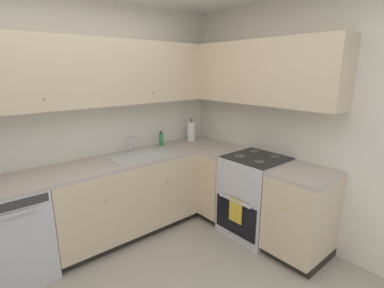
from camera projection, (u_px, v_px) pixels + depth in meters
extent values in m
cube|color=silver|center=(70.00, 125.00, 3.00)|extent=(3.78, 0.05, 2.56)
cube|color=silver|center=(307.00, 126.00, 2.96)|extent=(0.05, 3.31, 2.56)
cube|color=silver|center=(11.00, 234.00, 2.53)|extent=(0.60, 0.60, 0.87)
cube|color=#333333|center=(10.00, 206.00, 2.21)|extent=(0.55, 0.01, 0.07)
cube|color=silver|center=(12.00, 215.00, 2.22)|extent=(0.36, 0.02, 0.02)
cube|color=beige|center=(126.00, 194.00, 3.23)|extent=(1.64, 0.60, 0.78)
cube|color=black|center=(127.00, 228.00, 3.36)|extent=(1.64, 0.54, 0.09)
sphere|color=tan|center=(106.00, 201.00, 2.73)|extent=(0.02, 0.02, 0.02)
sphere|color=tan|center=(167.00, 183.00, 3.18)|extent=(0.02, 0.02, 0.02)
cube|color=#B7A89E|center=(123.00, 160.00, 3.12)|extent=(2.85, 0.60, 0.03)
cube|color=beige|center=(223.00, 182.00, 3.59)|extent=(0.60, 0.31, 0.78)
cube|color=black|center=(224.00, 212.00, 3.72)|extent=(0.54, 0.31, 0.09)
cube|color=beige|center=(301.00, 213.00, 2.81)|extent=(0.60, 0.52, 0.78)
cube|color=black|center=(299.00, 250.00, 2.94)|extent=(0.54, 0.52, 0.09)
sphere|color=tan|center=(285.00, 209.00, 2.58)|extent=(0.02, 0.02, 0.02)
cube|color=#B7A89E|center=(224.00, 151.00, 3.49)|extent=(0.60, 0.31, 0.03)
cube|color=#B7A89E|center=(305.00, 174.00, 2.71)|extent=(0.60, 0.52, 0.03)
cube|color=silver|center=(255.00, 196.00, 3.26)|extent=(0.64, 0.62, 0.91)
cube|color=black|center=(235.00, 218.00, 3.10)|extent=(0.02, 0.55, 0.38)
cube|color=silver|center=(235.00, 201.00, 3.03)|extent=(0.02, 0.43, 0.02)
cube|color=black|center=(257.00, 157.00, 3.14)|extent=(0.59, 0.60, 0.01)
cube|color=silver|center=(274.00, 147.00, 3.32)|extent=(0.03, 0.60, 0.15)
cylinder|color=#4C4C4C|center=(259.00, 162.00, 2.95)|extent=(0.11, 0.11, 0.01)
cylinder|color=#4C4C4C|center=(239.00, 156.00, 3.15)|extent=(0.11, 0.11, 0.01)
cylinder|color=#4C4C4C|center=(275.00, 157.00, 3.13)|extent=(0.11, 0.11, 0.01)
cylinder|color=#4C4C4C|center=(255.00, 152.00, 3.33)|extent=(0.11, 0.11, 0.01)
cube|color=gold|center=(236.00, 211.00, 3.04)|extent=(0.02, 0.17, 0.26)
cube|color=beige|center=(97.00, 73.00, 2.89)|extent=(2.53, 0.32, 0.67)
sphere|color=tan|center=(45.00, 99.00, 2.47)|extent=(0.02, 0.02, 0.02)
sphere|color=tan|center=(153.00, 92.00, 3.17)|extent=(0.02, 0.02, 0.02)
cube|color=beige|center=(252.00, 72.00, 3.15)|extent=(0.32, 2.02, 0.67)
cube|color=#B7B7BC|center=(141.00, 155.00, 3.22)|extent=(0.69, 0.40, 0.01)
cube|color=gray|center=(141.00, 160.00, 3.23)|extent=(0.63, 0.36, 0.09)
cube|color=#99999E|center=(141.00, 158.00, 3.23)|extent=(0.02, 0.35, 0.06)
cylinder|color=silver|center=(130.00, 143.00, 3.37)|extent=(0.02, 0.02, 0.20)
cylinder|color=silver|center=(133.00, 137.00, 3.29)|extent=(0.02, 0.15, 0.02)
cylinder|color=silver|center=(134.00, 148.00, 3.42)|extent=(0.02, 0.02, 0.06)
cylinder|color=#338C4C|center=(161.00, 140.00, 3.62)|extent=(0.05, 0.05, 0.16)
cylinder|color=#262626|center=(161.00, 132.00, 3.60)|extent=(0.02, 0.02, 0.03)
cylinder|color=white|center=(191.00, 131.00, 3.90)|extent=(0.11, 0.11, 0.26)
cylinder|color=#3F3F3F|center=(191.00, 130.00, 3.89)|extent=(0.02, 0.02, 0.32)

